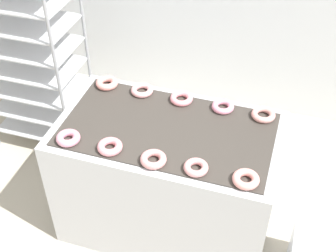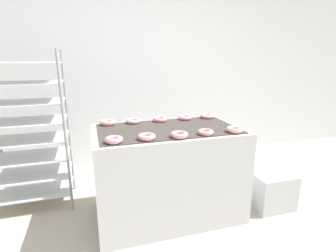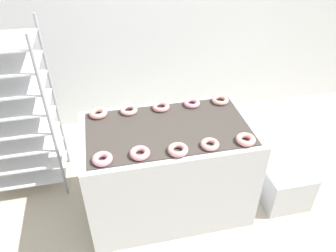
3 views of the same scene
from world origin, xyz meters
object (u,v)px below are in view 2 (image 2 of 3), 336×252
at_px(fryer_machine, 168,172).
at_px(glaze_bin, 270,189).
at_px(donut_near_center, 179,135).
at_px(donut_near_leftmost, 114,140).
at_px(donut_near_right, 206,132).
at_px(donut_far_right, 185,118).
at_px(donut_far_rightmost, 207,116).
at_px(donut_near_left, 147,137).
at_px(donut_far_left, 133,121).
at_px(baking_rack_cart, 30,131).
at_px(donut_far_center, 160,119).
at_px(donut_far_leftmost, 108,122).
at_px(donut_near_rightmost, 234,129).

xyz_separation_m(fryer_machine, glaze_bin, (1.02, -0.17, -0.25)).
distance_m(glaze_bin, donut_near_center, 1.24).
xyz_separation_m(fryer_machine, donut_near_leftmost, (-0.50, -0.27, 0.45)).
distance_m(fryer_machine, donut_near_right, 0.58).
height_order(fryer_machine, donut_near_leftmost, donut_near_leftmost).
bearing_deg(donut_near_right, donut_far_right, 87.61).
relative_size(donut_far_right, donut_far_rightmost, 0.95).
height_order(glaze_bin, donut_far_rightmost, donut_far_rightmost).
bearing_deg(donut_near_left, donut_far_rightmost, 35.09).
relative_size(donut_near_leftmost, donut_far_left, 0.97).
bearing_deg(donut_near_leftmost, donut_near_center, -1.54).
height_order(donut_near_left, donut_far_left, donut_near_left).
bearing_deg(donut_near_right, donut_far_rightmost, 63.64).
bearing_deg(glaze_bin, donut_far_left, 160.54).
relative_size(baking_rack_cart, donut_near_right, 11.68).
distance_m(baking_rack_cart, glaze_bin, 2.44).
distance_m(donut_near_left, donut_far_rightmost, 0.93).
distance_m(donut_near_center, donut_far_right, 0.61).
height_order(donut_near_center, donut_far_center, donut_near_center).
relative_size(glaze_bin, donut_near_leftmost, 2.90).
bearing_deg(donut_near_leftmost, donut_far_rightmost, 28.13).
relative_size(donut_near_leftmost, donut_far_center, 0.96).
bearing_deg(donut_near_leftmost, donut_near_right, -0.23).
relative_size(baking_rack_cart, donut_far_right, 11.34).
distance_m(glaze_bin, donut_far_leftmost, 1.74).
xyz_separation_m(fryer_machine, baking_rack_cart, (-1.23, 0.55, 0.36)).
bearing_deg(donut_far_rightmost, glaze_bin, -40.79).
distance_m(fryer_machine, donut_near_leftmost, 0.73).
bearing_deg(donut_near_center, donut_far_right, 65.42).
height_order(donut_far_leftmost, donut_far_center, donut_far_leftmost).
distance_m(baking_rack_cart, donut_far_leftmost, 0.78).
xyz_separation_m(donut_near_left, donut_near_rightmost, (0.76, -0.01, -0.00)).
distance_m(donut_near_rightmost, donut_far_left, 0.95).
xyz_separation_m(baking_rack_cart, donut_near_right, (1.47, -0.83, 0.09)).
distance_m(donut_near_center, donut_near_right, 0.23).
height_order(baking_rack_cart, donut_far_center, baking_rack_cart).
distance_m(donut_near_leftmost, donut_near_center, 0.51).
xyz_separation_m(baking_rack_cart, donut_near_rightmost, (1.73, -0.83, 0.09)).
relative_size(fryer_machine, baking_rack_cart, 0.86).
bearing_deg(donut_far_center, baking_rack_cart, 167.28).
relative_size(fryer_machine, donut_near_leftmost, 9.65).
distance_m(donut_far_left, donut_far_rightmost, 0.77).
bearing_deg(donut_far_left, donut_far_rightmost, -0.84).
bearing_deg(donut_far_right, fryer_machine, -133.64).
xyz_separation_m(donut_near_left, donut_near_center, (0.26, -0.02, -0.00)).
relative_size(fryer_machine, donut_far_rightmost, 9.20).
height_order(donut_near_left, donut_far_center, donut_near_left).
height_order(glaze_bin, donut_near_rightmost, donut_near_rightmost).
bearing_deg(donut_near_center, baking_rack_cart, 145.90).
xyz_separation_m(donut_near_right, donut_far_rightmost, (0.27, 0.54, -0.00)).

